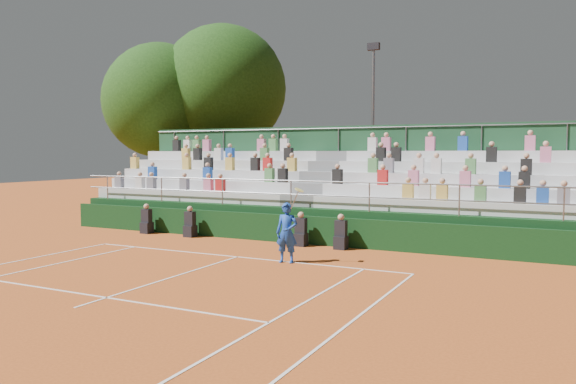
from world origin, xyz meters
The scene contains 8 objects.
ground centered at (0.00, 0.00, 0.00)m, with size 90.00×90.00×0.00m, color #BB551F.
courtside_wall centered at (0.00, 3.20, 0.50)m, with size 20.00×0.15×1.00m, color black.
line_officials centered at (-1.64, 2.75, 0.48)m, with size 8.72×0.40×1.19m.
grandstand centered at (0.00, 6.44, 1.07)m, with size 20.00×5.20×4.40m.
tennis_player centered at (1.78, -0.11, 0.89)m, with size 0.88×0.52×2.22m.
tree_west centered at (-12.10, 11.18, 6.21)m, with size 6.57×6.57×9.51m.
tree_east centered at (-8.97, 12.99, 6.94)m, with size 7.28×7.28×10.59m.
floodlight_mast centered at (0.26, 12.42, 5.01)m, with size 0.60×0.25×8.65m.
Camera 1 is at (9.11, -14.64, 3.22)m, focal length 35.00 mm.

